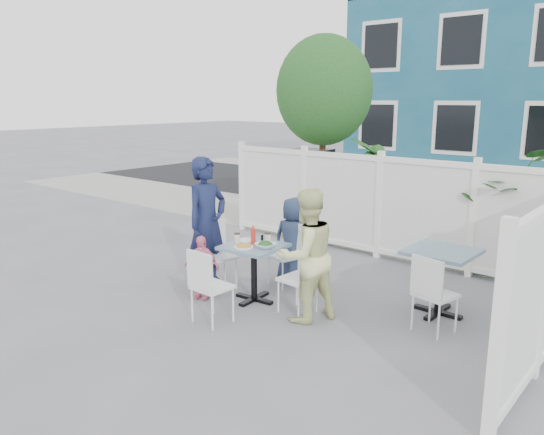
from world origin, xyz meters
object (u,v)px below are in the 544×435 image
Objects in this scene: main_table at (254,258)px; toddler at (202,267)px; woman at (306,255)px; man at (207,223)px; chair_left at (215,249)px; chair_near at (207,282)px; chair_right at (303,274)px; chair_back at (289,249)px; utility_cabinet at (310,186)px; spare_table at (441,265)px; boy at (293,240)px.

main_table is 0.90× the size of toddler.
woman reaches higher than main_table.
man is 1.15× the size of woman.
chair_left reaches higher than main_table.
chair_near is at bearing -84.94° from main_table.
chair_right is 0.30m from woman.
chair_near is (0.08, -0.86, -0.06)m from main_table.
chair_left is 1.05× the size of chair_right.
chair_back is at bearing -46.65° from man.
chair_right is at bearing 3.48° from main_table.
utility_cabinet is 5.20m from spare_table.
woman is 1.29× the size of boy.
woman is (0.75, 0.81, 0.26)m from chair_near.
main_table is 0.88m from boy.
utility_cabinet is at bearing -124.67° from woman.
toddler is at bearing -148.00° from main_table.
man reaches higher than spare_table.
spare_table is at bearing 47.54° from chair_near.
utility_cabinet reaches higher than chair_back.
chair_right is 1.15m from boy.
chair_near is (0.11, -1.61, 0.01)m from chair_back.
main_table is 0.86× the size of chair_back.
spare_table is 0.91× the size of chair_near.
woman is 1.87× the size of toddler.
chair_near is at bearing 148.34° from chair_right.
chair_back is at bearing 95.44° from chair_near.
boy reaches higher than chair_back.
main_table is 0.89m from man.
chair_right is (0.71, 0.04, -0.06)m from main_table.
chair_left is at bearing -73.65° from woman.
main_table is 0.82× the size of chair_left.
chair_right is (1.43, -0.01, -0.03)m from chair_left.
utility_cabinet is at bearing 18.39° from man.
chair_right is 1.03m from chair_back.
chair_back is 1.15m from man.
boy reaches higher than chair_right.
woman is (1.55, -0.10, 0.24)m from chair_left.
chair_left is 1.04× the size of chair_near.
utility_cabinet is 1.65× the size of chair_right.
chair_near is 0.49× the size of man.
chair_right is 1.00× the size of chair_back.
utility_cabinet is at bearing -70.99° from boy.
woman is at bearing -125.87° from chair_right.
chair_back is at bearing 92.59° from main_table.
chair_right is at bearing 107.01° from chair_left.
toddler is at bearing -77.06° from utility_cabinet.
chair_back is (0.69, 0.70, -0.03)m from chair_left.
main_table is at bearing 97.00° from chair_right.
man reaches higher than boy.
chair_left is 0.59× the size of woman.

